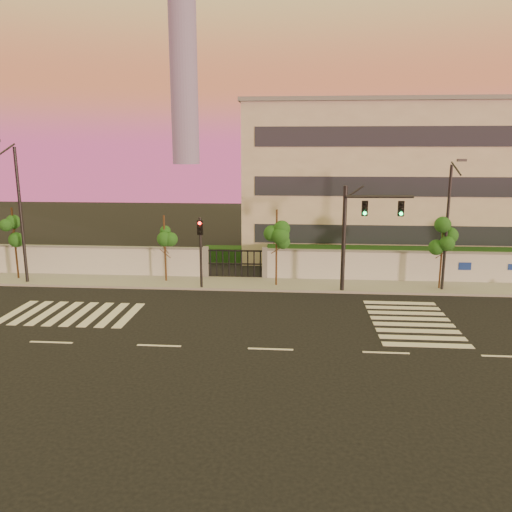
# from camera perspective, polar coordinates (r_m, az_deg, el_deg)

# --- Properties ---
(ground) EXTENTS (120.00, 120.00, 0.00)m
(ground) POSITION_cam_1_polar(r_m,az_deg,el_deg) (22.31, 1.67, -10.60)
(ground) COLOR black
(ground) RESTS_ON ground
(sidewalk) EXTENTS (60.00, 3.00, 0.15)m
(sidewalk) POSITION_cam_1_polar(r_m,az_deg,el_deg) (32.22, 2.62, -3.27)
(sidewalk) COLOR gray
(sidewalk) RESTS_ON ground
(perimeter_wall) EXTENTS (60.00, 0.36, 2.20)m
(perimeter_wall) POSITION_cam_1_polar(r_m,az_deg,el_deg) (33.43, 2.90, -0.95)
(perimeter_wall) COLOR #B9BCC1
(perimeter_wall) RESTS_ON ground
(hedge_row) EXTENTS (41.00, 4.25, 1.80)m
(hedge_row) POSITION_cam_1_polar(r_m,az_deg,el_deg) (36.15, 4.71, -0.39)
(hedge_row) COLOR black
(hedge_row) RESTS_ON ground
(institutional_building) EXTENTS (24.40, 12.40, 12.25)m
(institutional_building) POSITION_cam_1_polar(r_m,az_deg,el_deg) (43.36, 15.35, 8.43)
(institutional_building) COLOR #B3AA97
(institutional_building) RESTS_ON ground
(distant_skyscraper) EXTENTS (16.00, 16.00, 118.00)m
(distant_skyscraper) POSITION_cam_1_polar(r_m,az_deg,el_deg) (312.31, -8.32, 21.81)
(distant_skyscraper) COLOR slate
(distant_skyscraper) RESTS_ON ground
(road_markings) EXTENTS (57.00, 7.62, 0.02)m
(road_markings) POSITION_cam_1_polar(r_m,az_deg,el_deg) (25.92, -1.43, -7.28)
(road_markings) COLOR silver
(road_markings) RESTS_ON ground
(street_tree_b) EXTENTS (1.57, 1.25, 4.89)m
(street_tree_b) POSITION_cam_1_polar(r_m,az_deg,el_deg) (36.54, -25.94, 3.00)
(street_tree_b) COLOR #382314
(street_tree_b) RESTS_ON ground
(street_tree_c) EXTENTS (1.46, 1.16, 4.48)m
(street_tree_c) POSITION_cam_1_polar(r_m,az_deg,el_deg) (32.75, -10.38, 2.56)
(street_tree_c) COLOR #382314
(street_tree_c) RESTS_ON ground
(street_tree_d) EXTENTS (1.53, 1.22, 4.97)m
(street_tree_d) POSITION_cam_1_polar(r_m,az_deg,el_deg) (31.15, 2.41, 2.93)
(street_tree_d) COLOR #382314
(street_tree_d) RESTS_ON ground
(street_tree_e) EXTENTS (1.35, 1.08, 4.55)m
(street_tree_e) POSITION_cam_1_polar(r_m,az_deg,el_deg) (32.54, 20.61, 2.01)
(street_tree_e) COLOR #382314
(street_tree_e) RESTS_ON ground
(traffic_signal_main) EXTENTS (4.12, 0.47, 6.51)m
(traffic_signal_main) POSITION_cam_1_polar(r_m,az_deg,el_deg) (30.39, 11.60, 3.35)
(traffic_signal_main) COLOR black
(traffic_signal_main) RESTS_ON ground
(traffic_signal_secondary) EXTENTS (0.35, 0.34, 4.55)m
(traffic_signal_secondary) POSITION_cam_1_polar(r_m,az_deg,el_deg) (30.87, -6.36, 1.33)
(traffic_signal_secondary) COLOR black
(traffic_signal_secondary) RESTS_ON ground
(streetlight_west) EXTENTS (0.55, 2.21, 9.18)m
(streetlight_west) POSITION_cam_1_polar(r_m,az_deg,el_deg) (34.90, -25.50, 4.93)
(streetlight_west) COLOR black
(streetlight_west) RESTS_ON ground
(streetlight_east) EXTENTS (0.48, 1.95, 8.10)m
(streetlight_east) POSITION_cam_1_polar(r_m,az_deg,el_deg) (31.96, 21.09, 3.67)
(streetlight_east) COLOR black
(streetlight_east) RESTS_ON ground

